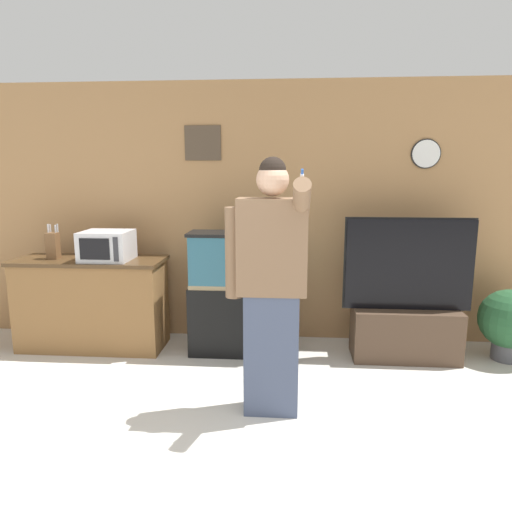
# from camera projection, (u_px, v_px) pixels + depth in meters

# --- Properties ---
(wall_back_paneled) EXTENTS (10.00, 0.08, 2.60)m
(wall_back_paneled) POSITION_uv_depth(u_px,v_px,m) (251.00, 213.00, 4.66)
(wall_back_paneled) COLOR #A87A4C
(wall_back_paneled) RESTS_ON ground_plane
(counter_island) EXTENTS (1.43, 0.55, 0.89)m
(counter_island) POSITION_uv_depth(u_px,v_px,m) (92.00, 303.00, 4.48)
(counter_island) COLOR brown
(counter_island) RESTS_ON ground_plane
(microwave) EXTENTS (0.45, 0.40, 0.28)m
(microwave) POSITION_uv_depth(u_px,v_px,m) (107.00, 246.00, 4.32)
(microwave) COLOR silver
(microwave) RESTS_ON counter_island
(knife_block) EXTENTS (0.10, 0.10, 0.34)m
(knife_block) POSITION_uv_depth(u_px,v_px,m) (53.00, 245.00, 4.39)
(knife_block) COLOR brown
(knife_block) RESTS_ON counter_island
(aquarium_on_stand) EXTENTS (1.02, 0.36, 1.17)m
(aquarium_on_stand) POSITION_uv_depth(u_px,v_px,m) (243.00, 294.00, 4.31)
(aquarium_on_stand) COLOR black
(aquarium_on_stand) RESTS_ON ground_plane
(tv_on_stand) EXTENTS (1.17, 0.40, 1.32)m
(tv_on_stand) POSITION_uv_depth(u_px,v_px,m) (406.00, 318.00, 4.22)
(tv_on_stand) COLOR #4C3828
(tv_on_stand) RESTS_ON ground_plane
(person_standing) EXTENTS (0.58, 0.43, 1.83)m
(person_standing) POSITION_uv_depth(u_px,v_px,m) (270.00, 285.00, 3.18)
(person_standing) COLOR #424C66
(person_standing) RESTS_ON ground_plane
(potted_plant) EXTENTS (0.54, 0.54, 0.67)m
(potted_plant) POSITION_uv_depth(u_px,v_px,m) (509.00, 321.00, 4.19)
(potted_plant) COLOR #4C4C51
(potted_plant) RESTS_ON ground_plane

